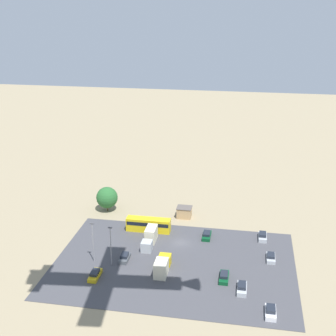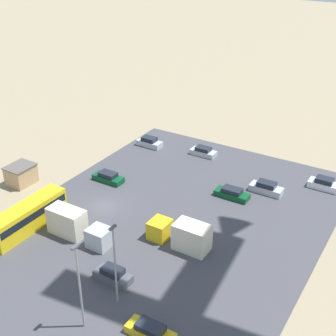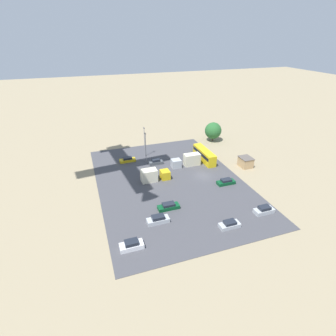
{
  "view_description": "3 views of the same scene",
  "coord_description": "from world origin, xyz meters",
  "px_view_note": "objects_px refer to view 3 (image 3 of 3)",
  "views": [
    {
      "loc": [
        -14.22,
        97.13,
        54.08
      ],
      "look_at": [
        -1.63,
        26.17,
        28.25
      ],
      "focal_mm": 50.0,
      "sensor_mm": 36.0,
      "label": 1
    },
    {
      "loc": [
        40.62,
        34.93,
        33.66
      ],
      "look_at": [
        -5.81,
        6.53,
        5.06
      ],
      "focal_mm": 50.0,
      "sensor_mm": 36.0,
      "label": 2
    },
    {
      "loc": [
        -55.63,
        28.99,
        34.62
      ],
      "look_at": [
        -2.0,
        10.61,
        5.2
      ],
      "focal_mm": 28.0,
      "sensor_mm": 36.0,
      "label": 3
    }
  ],
  "objects_px": {
    "parked_car_2": "(168,206)",
    "parked_truck_0": "(154,175)",
    "parked_car_6": "(158,220)",
    "parked_car_5": "(230,224)",
    "parked_car_3": "(264,210)",
    "parked_car_7": "(156,162)",
    "parked_car_1": "(226,182)",
    "parked_car_0": "(132,245)",
    "shed_building": "(246,162)",
    "bus": "(204,155)",
    "parked_truck_1": "(187,161)",
    "parked_car_4": "(128,160)"
  },
  "relations": [
    {
      "from": "parked_car_2",
      "to": "parked_truck_0",
      "type": "height_order",
      "value": "parked_truck_0"
    },
    {
      "from": "parked_car_6",
      "to": "parked_car_5",
      "type": "bearing_deg",
      "value": 65.4
    },
    {
      "from": "parked_car_3",
      "to": "parked_car_7",
      "type": "height_order",
      "value": "parked_car_3"
    },
    {
      "from": "parked_car_1",
      "to": "parked_truck_0",
      "type": "distance_m",
      "value": 18.68
    },
    {
      "from": "parked_car_1",
      "to": "parked_car_2",
      "type": "height_order",
      "value": "parked_car_1"
    },
    {
      "from": "parked_car_7",
      "to": "parked_truck_0",
      "type": "xyz_separation_m",
      "value": [
        -9.04,
        3.24,
        0.84
      ]
    },
    {
      "from": "parked_car_6",
      "to": "parked_truck_0",
      "type": "relative_size",
      "value": 0.61
    },
    {
      "from": "parked_car_0",
      "to": "parked_car_5",
      "type": "height_order",
      "value": "parked_car_0"
    },
    {
      "from": "shed_building",
      "to": "parked_car_3",
      "type": "bearing_deg",
      "value": 156.54
    },
    {
      "from": "parked_car_3",
      "to": "parked_car_5",
      "type": "height_order",
      "value": "parked_car_3"
    },
    {
      "from": "bus",
      "to": "shed_building",
      "type": "bearing_deg",
      "value": 141.23
    },
    {
      "from": "parked_car_0",
      "to": "parked_car_7",
      "type": "relative_size",
      "value": 1.04
    },
    {
      "from": "bus",
      "to": "parked_car_3",
      "type": "height_order",
      "value": "bus"
    },
    {
      "from": "parked_car_0",
      "to": "parked_car_2",
      "type": "relative_size",
      "value": 0.89
    },
    {
      "from": "parked_car_6",
      "to": "parked_car_7",
      "type": "distance_m",
      "value": 26.77
    },
    {
      "from": "parked_car_7",
      "to": "parked_truck_1",
      "type": "distance_m",
      "value": 9.34
    },
    {
      "from": "shed_building",
      "to": "bus",
      "type": "height_order",
      "value": "bus"
    },
    {
      "from": "parked_car_1",
      "to": "parked_truck_0",
      "type": "height_order",
      "value": "parked_truck_0"
    },
    {
      "from": "shed_building",
      "to": "parked_truck_0",
      "type": "xyz_separation_m",
      "value": [
        0.77,
        27.33,
        0.14
      ]
    },
    {
      "from": "parked_car_1",
      "to": "parked_car_6",
      "type": "bearing_deg",
      "value": 113.26
    },
    {
      "from": "bus",
      "to": "parked_car_5",
      "type": "distance_m",
      "value": 30.86
    },
    {
      "from": "parked_car_4",
      "to": "parked_car_6",
      "type": "distance_m",
      "value": 30.08
    },
    {
      "from": "parked_car_0",
      "to": "parked_truck_1",
      "type": "distance_m",
      "value": 35.16
    },
    {
      "from": "parked_car_4",
      "to": "parked_truck_0",
      "type": "distance_m",
      "value": 14.04
    },
    {
      "from": "parked_car_7",
      "to": "parked_car_2",
      "type": "bearing_deg",
      "value": 170.63
    },
    {
      "from": "shed_building",
      "to": "parked_car_3",
      "type": "height_order",
      "value": "shed_building"
    },
    {
      "from": "parked_car_5",
      "to": "parked_car_2",
      "type": "bearing_deg",
      "value": -135.56
    },
    {
      "from": "parked_car_2",
      "to": "bus",
      "type": "bearing_deg",
      "value": 137.43
    },
    {
      "from": "parked_car_3",
      "to": "parked_car_6",
      "type": "relative_size",
      "value": 0.95
    },
    {
      "from": "parked_car_3",
      "to": "parked_car_7",
      "type": "xyz_separation_m",
      "value": [
        30.08,
        15.29,
        -0.01
      ]
    },
    {
      "from": "parked_car_4",
      "to": "parked_car_7",
      "type": "height_order",
      "value": "parked_car_7"
    },
    {
      "from": "bus",
      "to": "parked_truck_0",
      "type": "distance_m",
      "value": 19.12
    },
    {
      "from": "parked_car_0",
      "to": "parked_car_7",
      "type": "xyz_separation_m",
      "value": [
        31.14,
        -13.78,
        -0.02
      ]
    },
    {
      "from": "parked_car_2",
      "to": "parked_car_6",
      "type": "bearing_deg",
      "value": -43.45
    },
    {
      "from": "parked_car_6",
      "to": "parked_car_1",
      "type": "bearing_deg",
      "value": 113.26
    },
    {
      "from": "parked_car_6",
      "to": "parked_truck_1",
      "type": "xyz_separation_m",
      "value": [
        21.89,
        -15.61,
        0.89
      ]
    },
    {
      "from": "shed_building",
      "to": "bus",
      "type": "distance_m",
      "value": 12.17
    },
    {
      "from": "parked_car_5",
      "to": "parked_truck_1",
      "type": "xyz_separation_m",
      "value": [
        27.87,
        -2.56,
        0.98
      ]
    },
    {
      "from": "parked_car_1",
      "to": "parked_car_4",
      "type": "relative_size",
      "value": 0.99
    },
    {
      "from": "parked_car_0",
      "to": "parked_car_6",
      "type": "bearing_deg",
      "value": -50.94
    },
    {
      "from": "bus",
      "to": "parked_truck_0",
      "type": "height_order",
      "value": "bus"
    },
    {
      "from": "parked_car_7",
      "to": "parked_truck_1",
      "type": "xyz_separation_m",
      "value": [
        -3.9,
        -8.44,
        0.91
      ]
    },
    {
      "from": "parked_car_1",
      "to": "parked_car_7",
      "type": "distance_m",
      "value": 21.7
    },
    {
      "from": "parked_car_1",
      "to": "parked_truck_1",
      "type": "distance_m",
      "value": 13.98
    },
    {
      "from": "parked_car_6",
      "to": "parked_truck_1",
      "type": "relative_size",
      "value": 0.54
    },
    {
      "from": "parked_truck_0",
      "to": "parked_car_7",
      "type": "bearing_deg",
      "value": 160.26
    },
    {
      "from": "bus",
      "to": "parked_car_1",
      "type": "relative_size",
      "value": 2.35
    },
    {
      "from": "bus",
      "to": "parked_car_7",
      "type": "height_order",
      "value": "bus"
    },
    {
      "from": "shed_building",
      "to": "parked_truck_0",
      "type": "bearing_deg",
      "value": 88.39
    },
    {
      "from": "parked_car_2",
      "to": "parked_car_6",
      "type": "distance_m",
      "value": 5.14
    }
  ]
}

